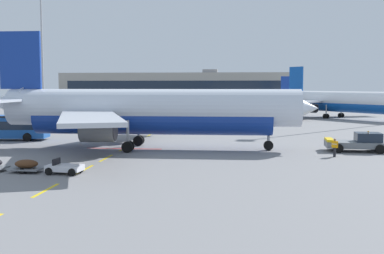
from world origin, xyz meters
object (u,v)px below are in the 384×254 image
object	(u,v)px
airliner_mid_left	(252,99)
airliner_far_center	(339,101)
ground_crew_worker	(335,146)
apron_light_mast_near	(42,36)
pushback_tug	(359,142)
airliner_foreground	(147,111)
catering_truck	(51,119)
baggage_train	(27,166)

from	to	relation	value
airliner_mid_left	airliner_far_center	xyz separation A→B (m)	(16.50, -34.75, 0.49)
ground_crew_worker	apron_light_mast_near	xyz separation A→B (m)	(-49.03, 48.20, 15.59)
ground_crew_worker	airliner_mid_left	bearing A→B (deg)	93.80
pushback_tug	apron_light_mast_near	distance (m)	70.20
pushback_tug	airliner_far_center	size ratio (longest dim) A/B	0.23
airliner_mid_left	airliner_foreground	bearing A→B (deg)	-98.57
catering_truck	ground_crew_worker	bearing A→B (deg)	-30.96
airliner_foreground	pushback_tug	distance (m)	21.64
airliner_far_center	catering_truck	distance (m)	55.99
baggage_train	apron_light_mast_near	xyz separation A→B (m)	(-24.36, 58.67, 16.04)
pushback_tug	ground_crew_worker	bearing A→B (deg)	-128.72
catering_truck	apron_light_mast_near	size ratio (longest dim) A/B	0.27
ground_crew_worker	pushback_tug	bearing A→B (deg)	51.28
airliner_foreground	ground_crew_worker	world-z (taller)	airliner_foreground
airliner_far_center	apron_light_mast_near	bearing A→B (deg)	-176.34
pushback_tug	catering_truck	xyz separation A→B (m)	(-39.49, 17.95, 0.74)
ground_crew_worker	apron_light_mast_near	distance (m)	70.50
pushback_tug	catering_truck	bearing A→B (deg)	155.55
airliner_far_center	ground_crew_worker	bearing A→B (deg)	-101.65
airliner_mid_left	catering_truck	xyz separation A→B (m)	(-30.62, -64.94, -1.32)
airliner_foreground	catering_truck	bearing A→B (deg)	134.71
pushback_tug	airliner_far_center	world-z (taller)	airliner_far_center
pushback_tug	baggage_train	size ratio (longest dim) A/B	0.71
catering_truck	baggage_train	size ratio (longest dim) A/B	0.84
airliner_mid_left	pushback_tug	bearing A→B (deg)	-83.89
pushback_tug	ground_crew_worker	world-z (taller)	pushback_tug
airliner_foreground	airliner_mid_left	size ratio (longest dim) A/B	1.36
airliner_far_center	catering_truck	xyz separation A→B (m)	(-47.11, -30.20, -1.81)
airliner_foreground	airliner_far_center	bearing A→B (deg)	59.07
pushback_tug	airliner_mid_left	xyz separation A→B (m)	(-8.87, 82.90, 2.06)
airliner_foreground	catering_truck	world-z (taller)	airliner_foreground
airliner_foreground	pushback_tug	world-z (taller)	airliner_foreground
baggage_train	pushback_tug	bearing A→B (deg)	27.31
catering_truck	airliner_foreground	bearing A→B (deg)	-45.29
airliner_mid_left	baggage_train	world-z (taller)	airliner_mid_left
pushback_tug	airliner_foreground	bearing A→B (deg)	-179.19
catering_truck	pushback_tug	bearing A→B (deg)	-24.45
airliner_mid_left	apron_light_mast_near	bearing A→B (deg)	-138.28
airliner_mid_left	airliner_far_center	world-z (taller)	airliner_far_center
pushback_tug	ground_crew_worker	size ratio (longest dim) A/B	3.60
airliner_foreground	airliner_mid_left	world-z (taller)	airliner_foreground
catering_truck	ground_crew_worker	world-z (taller)	catering_truck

